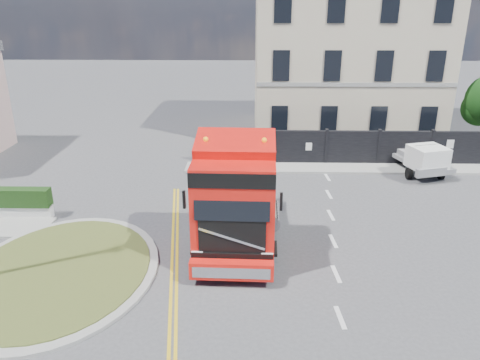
{
  "coord_description": "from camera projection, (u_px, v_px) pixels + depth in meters",
  "views": [
    {
      "loc": [
        -0.37,
        -16.88,
        8.88
      ],
      "look_at": [
        -0.78,
        1.59,
        1.8
      ],
      "focal_mm": 35.0,
      "sensor_mm": 36.0,
      "label": 1
    }
  ],
  "objects": [
    {
      "name": "flatbed_pickup",
      "position": [
        423.0,
        159.0,
        25.1
      ],
      "size": [
        2.83,
        4.65,
        1.79
      ],
      "rotation": [
        0.0,
        0.0,
        0.28
      ],
      "color": "gray",
      "rests_on": "ground"
    },
    {
      "name": "ground",
      "position": [
        258.0,
        236.0,
        18.93
      ],
      "size": [
        120.0,
        120.0,
        0.0
      ],
      "primitive_type": "plane",
      "color": "#424244",
      "rests_on": "ground"
    },
    {
      "name": "hoarding_fence",
      "position": [
        370.0,
        148.0,
        26.84
      ],
      "size": [
        18.8,
        0.25,
        2.0
      ],
      "color": "black",
      "rests_on": "ground"
    },
    {
      "name": "pavement_far",
      "position": [
        363.0,
        168.0,
        26.35
      ],
      "size": [
        20.0,
        1.6,
        0.12
      ],
      "primitive_type": "cube",
      "color": "gray",
      "rests_on": "ground"
    },
    {
      "name": "traffic_island",
      "position": [
        59.0,
        272.0,
        16.25
      ],
      "size": [
        6.8,
        6.8,
        0.17
      ],
      "color": "gray",
      "rests_on": "ground"
    },
    {
      "name": "truck",
      "position": [
        236.0,
        201.0,
        17.19
      ],
      "size": [
        2.99,
        7.5,
        4.45
      ],
      "rotation": [
        0.0,
        0.0,
        -0.03
      ],
      "color": "black",
      "rests_on": "ground"
    },
    {
      "name": "georgian_building",
      "position": [
        343.0,
        49.0,
        32.14
      ],
      "size": [
        12.3,
        10.3,
        12.8
      ],
      "color": "beige",
      "rests_on": "ground"
    }
  ]
}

